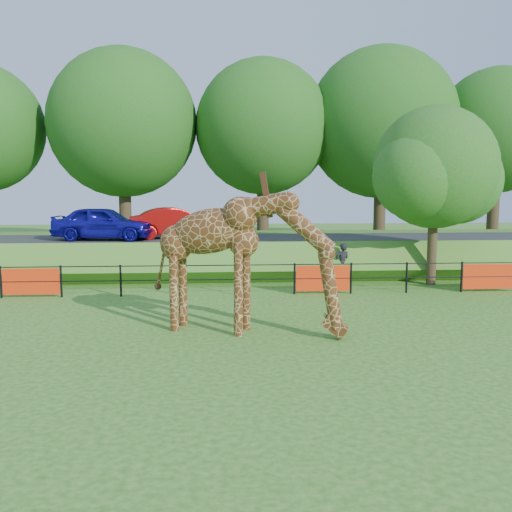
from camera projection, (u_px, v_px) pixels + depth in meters
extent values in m
plane|color=#296118|center=(251.00, 368.00, 11.91)|extent=(90.00, 90.00, 0.00)
cube|color=#296118|center=(232.00, 252.00, 27.18)|extent=(40.00, 9.00, 1.30)
cube|color=#2C2B2E|center=(233.00, 240.00, 25.61)|extent=(40.00, 5.00, 0.12)
imported|color=#1814AA|center=(103.00, 223.00, 24.83)|extent=(4.50, 2.23, 1.47)
imported|color=#B90E0D|center=(177.00, 223.00, 25.76)|extent=(4.37, 2.19, 1.38)
imported|color=black|center=(342.00, 263.00, 22.00)|extent=(0.66, 0.51, 1.59)
cylinder|color=#2D2314|center=(432.00, 243.00, 21.73)|extent=(0.36, 0.36, 3.20)
sphere|color=#185517|center=(435.00, 167.00, 21.37)|extent=(4.60, 4.60, 4.60)
sphere|color=#185517|center=(457.00, 180.00, 22.19)|extent=(3.45, 3.45, 3.45)
sphere|color=#185517|center=(417.00, 176.00, 20.67)|extent=(3.22, 3.22, 3.22)
cylinder|color=#2D2314|center=(125.00, 208.00, 32.98)|extent=(0.70, 0.70, 5.00)
sphere|color=#174412|center=(123.00, 123.00, 32.39)|extent=(8.40, 8.40, 8.40)
cylinder|color=#2D2314|center=(263.00, 207.00, 33.52)|extent=(0.70, 0.70, 5.00)
sphere|color=#174412|center=(263.00, 127.00, 32.95)|extent=(7.80, 7.80, 7.80)
cylinder|color=#2D2314|center=(380.00, 207.00, 33.99)|extent=(0.70, 0.70, 5.00)
sphere|color=#174412|center=(382.00, 123.00, 33.39)|extent=(8.80, 8.80, 8.80)
cylinder|color=#2D2314|center=(493.00, 207.00, 34.46)|extent=(0.70, 0.70, 5.00)
sphere|color=#174412|center=(497.00, 130.00, 33.90)|extent=(7.40, 7.40, 7.40)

